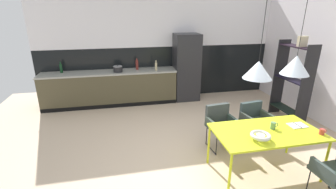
{
  "coord_description": "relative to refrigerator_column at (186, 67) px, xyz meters",
  "views": [
    {
      "loc": [
        -1.16,
        -3.27,
        2.45
      ],
      "look_at": [
        -0.3,
        0.89,
        0.93
      ],
      "focal_mm": 25.46,
      "sensor_mm": 36.0,
      "label": 1
    }
  ],
  "objects": [
    {
      "name": "back_wall_splashback_dark",
      "position": [
        -0.66,
        0.36,
        -0.19
      ],
      "size": [
        6.67,
        0.12,
        1.47
      ],
      "primitive_type": "cube",
      "color": "black",
      "rests_on": "ground"
    },
    {
      "name": "pendant_lamp_over_table_near",
      "position": [
        -0.04,
        -3.52,
        0.78
      ],
      "size": [
        0.38,
        0.38,
        1.3
      ],
      "color": "black"
    },
    {
      "name": "bottle_oil_tall",
      "position": [
        -1.36,
        0.06,
        0.12
      ],
      "size": [
        0.07,
        0.07,
        0.31
      ],
      "color": "maroon",
      "rests_on": "kitchen_counter"
    },
    {
      "name": "bottle_vinegar_dark",
      "position": [
        -0.88,
        -0.14,
        0.1
      ],
      "size": [
        0.06,
        0.06,
        0.27
      ],
      "color": "tan",
      "rests_on": "kitchen_counter"
    },
    {
      "name": "ground_plane",
      "position": [
        -0.66,
        -3.0,
        -0.92
      ],
      "size": [
        8.89,
        8.89,
        0.0
      ],
      "primitive_type": "plane",
      "color": "#C5AC8F"
    },
    {
      "name": "armchair_by_stool",
      "position": [
        0.64,
        -2.54,
        -0.41
      ],
      "size": [
        0.54,
        0.53,
        0.76
      ],
      "rotation": [
        0.0,
        0.0,
        3.28
      ],
      "color": "#333E37",
      "rests_on": "ground"
    },
    {
      "name": "dining_table",
      "position": [
        0.27,
        -3.47,
        -0.23
      ],
      "size": [
        1.59,
        0.87,
        0.73
      ],
      "color": "#C4CF21",
      "rests_on": "ground"
    },
    {
      "name": "kitchen_counter",
      "position": [
        -2.1,
        -0.0,
        -0.47
      ],
      "size": [
        3.51,
        0.63,
        0.91
      ],
      "color": "#48422C",
      "rests_on": "ground"
    },
    {
      "name": "open_book",
      "position": [
        0.84,
        -3.41,
        -0.18
      ],
      "size": [
        0.27,
        0.19,
        0.02
      ],
      "color": "white",
      "rests_on": "dining_table"
    },
    {
      "name": "armchair_corner_seat",
      "position": [
        -0.08,
        -2.59,
        -0.41
      ],
      "size": [
        0.53,
        0.52,
        0.8
      ],
      "rotation": [
        0.0,
        0.0,
        3.26
      ],
      "color": "#333E37",
      "rests_on": "ground"
    },
    {
      "name": "cooking_pot",
      "position": [
        -1.87,
        -0.09,
        0.07
      ],
      "size": [
        0.24,
        0.24,
        0.18
      ],
      "color": "black",
      "rests_on": "kitchen_counter"
    },
    {
      "name": "open_shelf_unit",
      "position": [
        1.92,
        -1.85,
        0.07
      ],
      "size": [
        0.3,
        0.91,
        1.93
      ],
      "rotation": [
        0.0,
        0.0,
        -1.57
      ],
      "color": "black",
      "rests_on": "ground"
    },
    {
      "name": "refrigerator_column",
      "position": [
        0.0,
        0.0,
        0.0
      ],
      "size": [
        0.68,
        0.6,
        1.84
      ],
      "primitive_type": "cube",
      "color": "#232326",
      "rests_on": "ground"
    },
    {
      "name": "mug_short_terracotta",
      "position": [
        1.0,
        -3.72,
        -0.15
      ],
      "size": [
        0.11,
        0.07,
        0.08
      ],
      "color": "#B23D33",
      "rests_on": "dining_table"
    },
    {
      "name": "mug_glass_clear",
      "position": [
        0.4,
        -3.42,
        -0.13
      ],
      "size": [
        0.12,
        0.08,
        0.11
      ],
      "color": "#5B8456",
      "rests_on": "dining_table"
    },
    {
      "name": "back_wall_panel_upper",
      "position": [
        -0.66,
        0.36,
        1.28
      ],
      "size": [
        6.67,
        0.12,
        1.47
      ],
      "primitive_type": "cube",
      "color": "white",
      "rests_on": "back_wall_splashback_dark"
    },
    {
      "name": "bottle_spice_small",
      "position": [
        -3.3,
        0.13,
        0.11
      ],
      "size": [
        0.07,
        0.07,
        0.29
      ],
      "color": "#0F3319",
      "rests_on": "kitchen_counter"
    },
    {
      "name": "fruit_bowl",
      "position": [
        0.03,
        -3.67,
        -0.13
      ],
      "size": [
        0.28,
        0.28,
        0.09
      ],
      "color": "silver",
      "rests_on": "dining_table"
    },
    {
      "name": "pendant_lamp_over_table_far",
      "position": [
        0.59,
        -3.43,
        0.79
      ],
      "size": [
        0.39,
        0.39,
        1.31
      ],
      "color": "black"
    }
  ]
}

